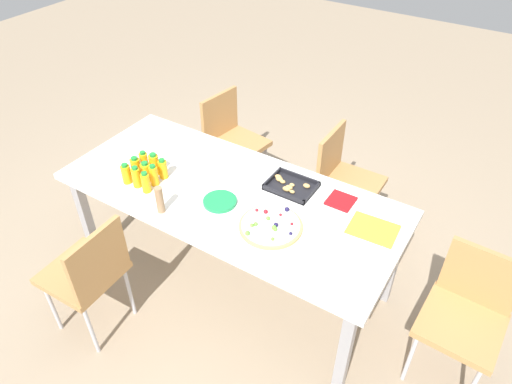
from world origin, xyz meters
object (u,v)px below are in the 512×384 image
juice_bottle_7 (154,164)px  juice_bottle_2 (146,183)px  chair_near_left (89,271)px  juice_bottle_0 (126,174)px  party_table (230,200)px  chair_far_left (231,136)px  juice_bottle_4 (146,172)px  cardboard_tube (160,200)px  chair_end (467,310)px  fruit_pizza (271,226)px  juice_bottle_3 (136,167)px  chair_far_right (343,176)px  juice_bottle_1 (136,177)px  snack_tray (290,186)px  napkin_stack (341,201)px  juice_bottle_6 (144,162)px  plate_stack (220,201)px  paper_folder (373,229)px  juice_bottle_8 (163,169)px  juice_bottle_5 (154,175)px

juice_bottle_7 → juice_bottle_2: bearing=-64.5°
chair_near_left → juice_bottle_0: size_ratio=6.21×
party_table → chair_far_left: (-0.57, 0.83, -0.18)m
party_table → juice_bottle_4: size_ratio=15.68×
juice_bottle_2 → cardboard_tube: bearing=-25.8°
chair_end → chair_far_left: (-2.00, 0.74, 0.00)m
juice_bottle_7 → fruit_pizza: (0.87, -0.04, -0.06)m
fruit_pizza → juice_bottle_4: bearing=-177.4°
juice_bottle_3 → cardboard_tube: bearing=-26.5°
chair_far_left → chair_far_right: (0.98, -0.01, 0.00)m
party_table → juice_bottle_2: size_ratio=15.02×
chair_end → juice_bottle_0: size_ratio=6.21×
juice_bottle_4 → chair_far_left: bearing=94.4°
juice_bottle_0 → chair_near_left: bearing=-74.4°
chair_far_left → juice_bottle_1: (0.07, -1.08, 0.31)m
chair_far_left → juice_bottle_7: (0.08, -0.93, 0.31)m
snack_tray → chair_far_left: bearing=145.0°
chair_end → napkin_stack: chair_end is taller
party_table → napkin_stack: napkin_stack is taller
juice_bottle_6 → juice_bottle_2: bearing=-44.6°
fruit_pizza → juice_bottle_3: bearing=-177.6°
fruit_pizza → plate_stack: bearing=176.3°
juice_bottle_2 → paper_folder: 1.33m
juice_bottle_4 → juice_bottle_8: bearing=48.8°
cardboard_tube → party_table: bearing=57.6°
juice_bottle_1 → paper_folder: (1.35, 0.40, -0.06)m
chair_near_left → chair_far_right: (0.84, 1.59, 0.00)m
chair_far_right → juice_bottle_7: 1.33m
chair_near_left → juice_bottle_2: size_ratio=6.00×
chair_far_left → fruit_pizza: (0.94, -0.97, 0.25)m
juice_bottle_5 → chair_end: bearing=8.5°
cardboard_tube → juice_bottle_2: bearing=154.2°
party_table → juice_bottle_6: bearing=-169.5°
chair_near_left → juice_bottle_4: (-0.06, 0.59, 0.30)m
chair_end → juice_bottle_3: bearing=10.3°
plate_stack → cardboard_tube: cardboard_tube is taller
juice_bottle_4 → plate_stack: juice_bottle_4 is taller
chair_far_right → juice_bottle_6: bearing=-46.6°
juice_bottle_2 → juice_bottle_7: juice_bottle_7 is taller
snack_tray → napkin_stack: bearing=7.2°
juice_bottle_7 → juice_bottle_8: size_ratio=1.12×
juice_bottle_4 → napkin_stack: 1.19m
snack_tray → juice_bottle_4: bearing=-152.6°
chair_far_right → juice_bottle_7: (-0.90, -0.92, 0.31)m
juice_bottle_7 → plate_stack: bearing=-1.8°
chair_end → chair_near_left: bearing=27.4°
juice_bottle_0 → chair_far_right: bearing=47.6°
juice_bottle_3 → cardboard_tube: 0.40m
chair_far_left → juice_bottle_6: juice_bottle_6 is taller
chair_end → juice_bottle_8: 1.89m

